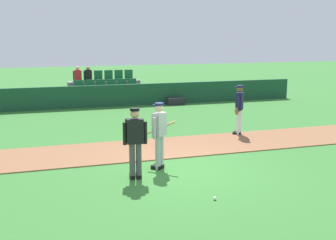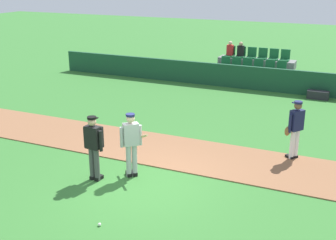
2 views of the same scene
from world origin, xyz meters
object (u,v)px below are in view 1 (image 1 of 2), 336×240
object	(u,v)px
umpire_home_plate	(135,139)
batter_grey_jersey	(159,133)
runner_navy_jersey	(239,108)
equipment_bag	(176,101)

from	to	relation	value
umpire_home_plate	batter_grey_jersey	bearing A→B (deg)	36.85
batter_grey_jersey	umpire_home_plate	world-z (taller)	same
runner_navy_jersey	equipment_bag	bearing A→B (deg)	90.12
runner_navy_jersey	batter_grey_jersey	bearing A→B (deg)	-142.24
umpire_home_plate	equipment_bag	world-z (taller)	umpire_home_plate
runner_navy_jersey	equipment_bag	distance (m)	7.03
batter_grey_jersey	runner_navy_jersey	size ratio (longest dim) A/B	1.00
batter_grey_jersey	umpire_home_plate	size ratio (longest dim) A/B	1.00
batter_grey_jersey	equipment_bag	size ratio (longest dim) A/B	1.96
umpire_home_plate	runner_navy_jersey	size ratio (longest dim) A/B	1.00
batter_grey_jersey	runner_navy_jersey	world-z (taller)	same
runner_navy_jersey	equipment_bag	xyz separation A→B (m)	(-0.02, 6.99, -0.78)
runner_navy_jersey	equipment_bag	world-z (taller)	runner_navy_jersey
batter_grey_jersey	umpire_home_plate	bearing A→B (deg)	-143.15
batter_grey_jersey	equipment_bag	bearing A→B (deg)	69.27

